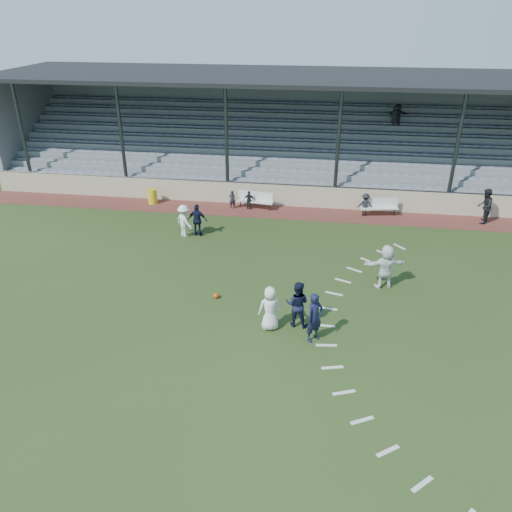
{
  "coord_description": "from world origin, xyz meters",
  "views": [
    {
      "loc": [
        2.61,
        -14.8,
        10.13
      ],
      "look_at": [
        0.0,
        2.5,
        1.3
      ],
      "focal_mm": 35.0,
      "sensor_mm": 36.0,
      "label": 1
    }
  ],
  "objects": [
    {
      "name": "player_navy_mid",
      "position": [
        1.84,
        -0.08,
        0.86
      ],
      "size": [
        0.89,
        0.72,
        1.71
      ],
      "primitive_type": "imported",
      "rotation": [
        0.0,
        0.0,
        3.05
      ],
      "color": "black",
      "rests_on": "ground"
    },
    {
      "name": "retaining_wall",
      "position": [
        0.0,
        11.55,
        0.6
      ],
      "size": [
        34.0,
        0.18,
        1.2
      ],
      "primitive_type": "cube",
      "color": "#B7AA8D",
      "rests_on": "ground"
    },
    {
      "name": "ground",
      "position": [
        0.0,
        0.0,
        0.0
      ],
      "size": [
        90.0,
        90.0,
        0.0
      ],
      "primitive_type": "plane",
      "color": "#263A17",
      "rests_on": "ground"
    },
    {
      "name": "bench_left",
      "position": [
        -1.3,
        10.88,
        0.58
      ],
      "size": [
        2.04,
        0.77,
        0.95
      ],
      "rotation": [
        0.0,
        0.0,
        -0.16
      ],
      "color": "silver",
      "rests_on": "cinder_track"
    },
    {
      "name": "penalty_arc",
      "position": [
        4.12,
        0.0,
        0.01
      ],
      "size": [
        3.89,
        14.63,
        0.01
      ],
      "color": "silver",
      "rests_on": "ground"
    },
    {
      "name": "official",
      "position": [
        10.61,
        10.55,
        0.94
      ],
      "size": [
        0.99,
        1.09,
        1.83
      ],
      "primitive_type": "imported",
      "rotation": [
        0.0,
        0.0,
        4.31
      ],
      "color": "black",
      "rests_on": "cinder_track"
    },
    {
      "name": "player_navy_lead",
      "position": [
        2.47,
        -0.87,
        0.88
      ],
      "size": [
        0.75,
        0.75,
        1.76
      ],
      "primitive_type": "imported",
      "rotation": [
        0.0,
        0.0,
        0.79
      ],
      "color": "black",
      "rests_on": "ground"
    },
    {
      "name": "player_white_back",
      "position": [
        5.08,
        3.11,
        0.92
      ],
      "size": [
        1.78,
        0.96,
        1.83
      ],
      "primitive_type": "imported",
      "rotation": [
        0.0,
        0.0,
        3.4
      ],
      "color": "white",
      "rests_on": "ground"
    },
    {
      "name": "football",
      "position": [
        -1.37,
        1.25,
        0.11
      ],
      "size": [
        0.22,
        0.22,
        0.22
      ],
      "primitive_type": "sphere",
      "color": "#CF430C",
      "rests_on": "ground"
    },
    {
      "name": "cinder_track",
      "position": [
        0.0,
        10.5,
        0.01
      ],
      "size": [
        34.0,
        2.0,
        0.02
      ],
      "primitive_type": "cube",
      "color": "#582823",
      "rests_on": "ground"
    },
    {
      "name": "sub_right",
      "position": [
        4.65,
        10.74,
        0.63
      ],
      "size": [
        0.79,
        0.46,
        1.21
      ],
      "primitive_type": "imported",
      "rotation": [
        0.0,
        0.0,
        3.16
      ],
      "color": "black",
      "rests_on": "cinder_track"
    },
    {
      "name": "grandstand",
      "position": [
        0.01,
        16.26,
        2.2
      ],
      "size": [
        34.6,
        9.0,
        6.61
      ],
      "color": "gray",
      "rests_on": "ground"
    },
    {
      "name": "sub_left_far",
      "position": [
        -1.61,
        10.68,
        0.54
      ],
      "size": [
        0.61,
        0.27,
        1.04
      ],
      "primitive_type": "imported",
      "rotation": [
        0.0,
        0.0,
        3.16
      ],
      "color": "black",
      "rests_on": "cinder_track"
    },
    {
      "name": "player_white_lead",
      "position": [
        0.93,
        -0.43,
        0.82
      ],
      "size": [
        0.92,
        0.73,
        1.63
      ],
      "primitive_type": "imported",
      "rotation": [
        0.0,
        0.0,
        3.44
      ],
      "color": "white",
      "rests_on": "ground"
    },
    {
      "name": "trash_bin",
      "position": [
        -7.18,
        10.75,
        0.43
      ],
      "size": [
        0.52,
        0.52,
        0.83
      ],
      "primitive_type": "cylinder",
      "color": "gold",
      "rests_on": "cinder_track"
    },
    {
      "name": "sub_left_near",
      "position": [
        -2.56,
        10.69,
        0.53
      ],
      "size": [
        0.39,
        0.27,
        1.02
      ],
      "primitive_type": "imported",
      "rotation": [
        0.0,
        0.0,
        3.07
      ],
      "color": "black",
      "rests_on": "cinder_track"
    },
    {
      "name": "player_navy_wing",
      "position": [
        -3.53,
        6.87,
        0.8
      ],
      "size": [
        0.95,
        0.42,
        1.61
      ],
      "primitive_type": "imported",
      "rotation": [
        0.0,
        0.0,
        3.11
      ],
      "color": "black",
      "rests_on": "ground"
    },
    {
      "name": "bench_right",
      "position": [
        5.4,
        10.84,
        0.58
      ],
      "size": [
        2.04,
        0.81,
        0.95
      ],
      "rotation": [
        0.0,
        0.0,
        0.18
      ],
      "color": "silver",
      "rests_on": "cinder_track"
    },
    {
      "name": "player_white_wing",
      "position": [
        -4.14,
        6.66,
        0.81
      ],
      "size": [
        1.19,
        1.12,
        1.61
      ],
      "primitive_type": "imported",
      "rotation": [
        0.0,
        0.0,
        2.47
      ],
      "color": "white",
      "rests_on": "ground"
    }
  ]
}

